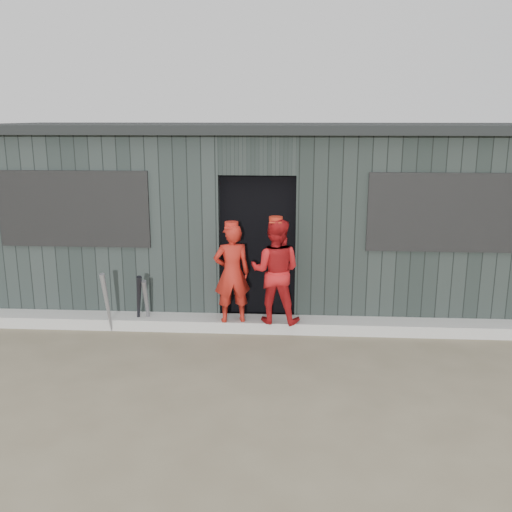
# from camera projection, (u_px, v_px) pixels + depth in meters

# --- Properties ---
(ground) EXTENTS (80.00, 80.00, 0.00)m
(ground) POSITION_uv_depth(u_px,v_px,m) (245.00, 395.00, 5.73)
(ground) COLOR brown
(ground) RESTS_ON ground
(curb) EXTENTS (8.00, 0.36, 0.15)m
(curb) POSITION_uv_depth(u_px,v_px,m) (256.00, 324.00, 7.48)
(curb) COLOR #A5A5A0
(curb) RESTS_ON ground
(bat_left) EXTENTS (0.10, 0.25, 0.83)m
(bat_left) POSITION_uv_depth(u_px,v_px,m) (107.00, 303.00, 7.27)
(bat_left) COLOR gray
(bat_left) RESTS_ON ground
(bat_mid) EXTENTS (0.08, 0.28, 0.69)m
(bat_mid) POSITION_uv_depth(u_px,v_px,m) (147.00, 304.00, 7.43)
(bat_mid) COLOR gray
(bat_mid) RESTS_ON ground
(bat_right) EXTENTS (0.20, 0.31, 0.76)m
(bat_right) POSITION_uv_depth(u_px,v_px,m) (139.00, 302.00, 7.41)
(bat_right) COLOR black
(bat_right) RESTS_ON ground
(player_red_left) EXTENTS (0.53, 0.41, 1.28)m
(player_red_left) POSITION_uv_depth(u_px,v_px,m) (232.00, 273.00, 7.23)
(player_red_left) COLOR #A21D13
(player_red_left) RESTS_ON curb
(player_red_right) EXTENTS (0.72, 0.60, 1.35)m
(player_red_right) POSITION_uv_depth(u_px,v_px,m) (275.00, 271.00, 7.21)
(player_red_right) COLOR #AF1518
(player_red_right) RESTS_ON curb
(player_grey_back) EXTENTS (0.70, 0.50, 1.32)m
(player_grey_back) POSITION_uv_depth(u_px,v_px,m) (281.00, 270.00, 7.86)
(player_grey_back) COLOR silver
(player_grey_back) RESTS_ON ground
(dugout) EXTENTS (8.30, 3.30, 2.62)m
(dugout) POSITION_uv_depth(u_px,v_px,m) (263.00, 212.00, 8.82)
(dugout) COLOR black
(dugout) RESTS_ON ground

